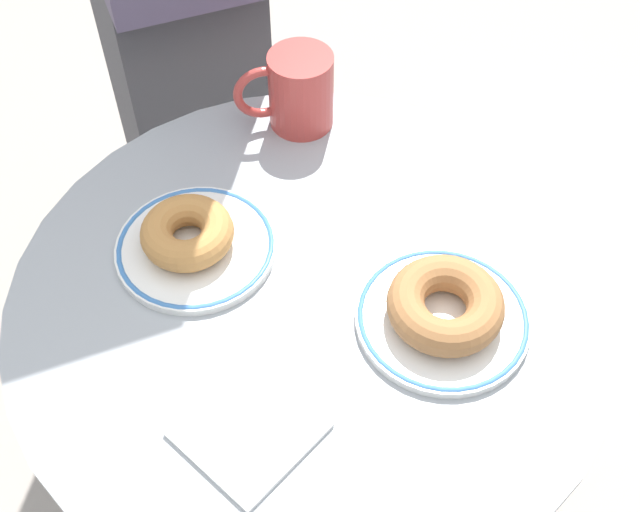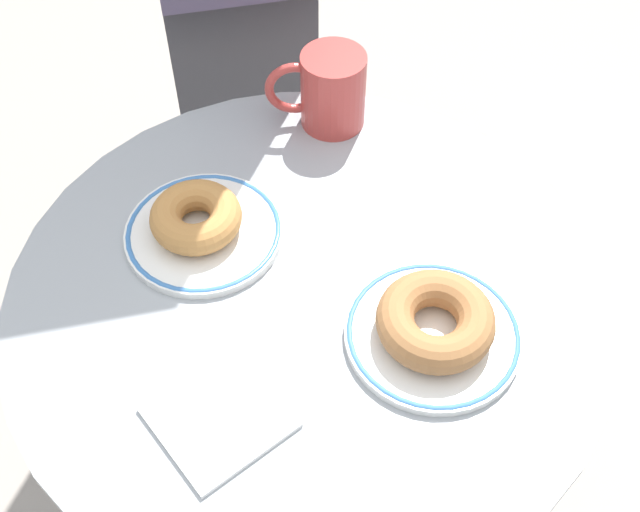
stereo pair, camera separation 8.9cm
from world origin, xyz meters
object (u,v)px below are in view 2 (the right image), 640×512
at_px(plate_left, 204,232).
at_px(donut_cinnamon, 435,321).
at_px(coffee_mug, 330,90).
at_px(paper_napkin, 219,417).
at_px(plate_right, 433,334).
at_px(donut_old_fashioned, 196,217).
at_px(cafe_table, 310,380).

relative_size(plate_left, donut_cinnamon, 1.49).
relative_size(plate_left, coffee_mug, 1.67).
height_order(paper_napkin, coffee_mug, coffee_mug).
bearing_deg(plate_right, donut_cinnamon, -90.00).
bearing_deg(plate_left, plate_right, 9.12).
xyz_separation_m(plate_right, paper_napkin, (-0.12, -0.21, -0.00)).
distance_m(donut_old_fashioned, paper_napkin, 0.25).
bearing_deg(plate_left, coffee_mug, 91.57).
bearing_deg(plate_right, plate_left, -170.88).
bearing_deg(cafe_table, plate_left, -174.00).
distance_m(plate_left, coffee_mug, 0.26).
bearing_deg(donut_cinnamon, coffee_mug, 145.49).
bearing_deg(donut_cinnamon, donut_old_fashioned, -170.73).
xyz_separation_m(plate_right, donut_cinnamon, (0.00, -0.00, 0.03)).
distance_m(plate_right, donut_cinnamon, 0.03).
height_order(donut_old_fashioned, paper_napkin, donut_old_fashioned).
height_order(donut_cinnamon, coffee_mug, coffee_mug).
distance_m(plate_left, donut_old_fashioned, 0.03).
relative_size(donut_cinnamon, paper_napkin, 1.05).
relative_size(cafe_table, donut_cinnamon, 5.80).
distance_m(plate_right, paper_napkin, 0.24).
distance_m(plate_right, coffee_mug, 0.37).
bearing_deg(paper_napkin, cafe_table, 99.68).
relative_size(plate_left, paper_napkin, 1.57).
height_order(plate_left, paper_napkin, plate_left).
bearing_deg(plate_right, cafe_table, -167.82).
distance_m(plate_left, donut_cinnamon, 0.30).
height_order(plate_left, donut_old_fashioned, donut_old_fashioned).
bearing_deg(coffee_mug, cafe_table, -57.18).
height_order(plate_left, coffee_mug, coffee_mug).
bearing_deg(coffee_mug, paper_napkin, -66.27).
relative_size(plate_right, paper_napkin, 1.59).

